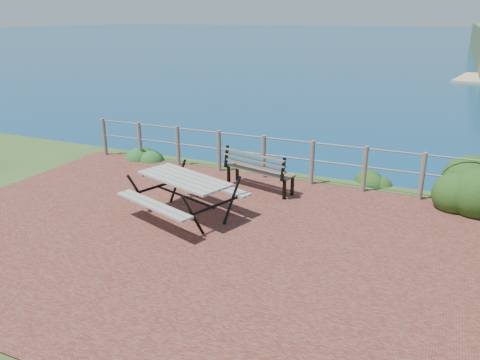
{
  "coord_description": "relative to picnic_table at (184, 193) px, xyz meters",
  "views": [
    {
      "loc": [
        3.74,
        -6.33,
        3.58
      ],
      "look_at": [
        0.44,
        1.03,
        0.75
      ],
      "focal_mm": 35.0,
      "sensor_mm": 36.0,
      "label": 1
    }
  ],
  "objects": [
    {
      "name": "ocean",
      "position": [
        0.5,
        199.38,
        -0.5
      ],
      "size": [
        1200.0,
        1200.0,
        0.0
      ],
      "primitive_type": "plane",
      "color": "navy",
      "rests_on": "ground"
    },
    {
      "name": "shrub_lip_east",
      "position": [
        2.89,
        3.57,
        -0.5
      ],
      "size": [
        0.69,
        0.69,
        0.41
      ],
      "primitive_type": "ellipsoid",
      "color": "#123B12",
      "rests_on": "ground"
    },
    {
      "name": "picnic_table",
      "position": [
        0.0,
        0.0,
        0.0
      ],
      "size": [
        1.99,
        1.53,
        0.78
      ],
      "rotation": [
        0.0,
        0.0,
        -0.33
      ],
      "color": "#9F978E",
      "rests_on": "ground"
    },
    {
      "name": "shrub_lip_west",
      "position": [
        -2.9,
        2.99,
        -0.5
      ],
      "size": [
        0.73,
        0.73,
        0.46
      ],
      "primitive_type": "ellipsoid",
      "color": "#205622",
      "rests_on": "ground"
    },
    {
      "name": "shrub_right_edge",
      "position": [
        4.96,
        2.84,
        -0.5
      ],
      "size": [
        1.22,
        1.22,
        1.74
      ],
      "primitive_type": "ellipsoid",
      "color": "#123B12",
      "rests_on": "ground"
    },
    {
      "name": "safety_railing",
      "position": [
        0.5,
        2.73,
        0.08
      ],
      "size": [
        9.4,
        0.1,
        1.0
      ],
      "color": "#6B5B4C",
      "rests_on": "ground"
    },
    {
      "name": "ground",
      "position": [
        0.5,
        -0.62,
        -0.5
      ],
      "size": [
        10.0,
        7.0,
        0.12
      ],
      "primitive_type": "cube",
      "color": "brown",
      "rests_on": "ground"
    },
    {
      "name": "park_bench",
      "position": [
        0.72,
        1.93,
        0.1
      ],
      "size": [
        1.66,
        0.79,
        0.91
      ],
      "rotation": [
        0.0,
        0.0,
        -0.25
      ],
      "color": "brown",
      "rests_on": "ground"
    }
  ]
}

